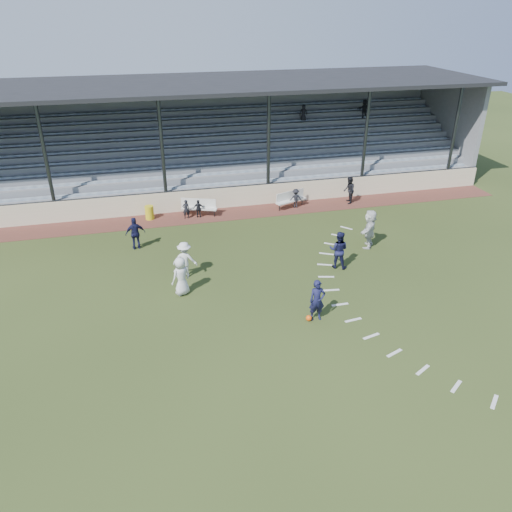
{
  "coord_description": "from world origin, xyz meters",
  "views": [
    {
      "loc": [
        -4.47,
        -15.59,
        10.82
      ],
      "look_at": [
        0.0,
        2.5,
        1.3
      ],
      "focal_mm": 35.0,
      "sensor_mm": 36.0,
      "label": 1
    }
  ],
  "objects_px": {
    "trash_bin": "(149,213)",
    "player_navy_lead": "(317,300)",
    "bench_right": "(290,198)",
    "player_white_lead": "(181,276)",
    "official": "(349,190)",
    "football": "(309,318)",
    "bench_left": "(199,206)"
  },
  "relations": [
    {
      "from": "trash_bin",
      "to": "player_white_lead",
      "type": "relative_size",
      "value": 0.46
    },
    {
      "from": "bench_right",
      "to": "official",
      "type": "height_order",
      "value": "official"
    },
    {
      "from": "football",
      "to": "player_white_lead",
      "type": "distance_m",
      "value": 5.49
    },
    {
      "from": "official",
      "to": "football",
      "type": "bearing_deg",
      "value": -13.66
    },
    {
      "from": "bench_right",
      "to": "player_white_lead",
      "type": "xyz_separation_m",
      "value": [
        -7.28,
        -8.28,
        0.25
      ]
    },
    {
      "from": "official",
      "to": "player_white_lead",
      "type": "bearing_deg",
      "value": -37.28
    },
    {
      "from": "trash_bin",
      "to": "football",
      "type": "bearing_deg",
      "value": -65.31
    },
    {
      "from": "football",
      "to": "player_white_lead",
      "type": "bearing_deg",
      "value": 144.87
    },
    {
      "from": "trash_bin",
      "to": "football",
      "type": "relative_size",
      "value": 3.33
    },
    {
      "from": "player_white_lead",
      "to": "player_navy_lead",
      "type": "height_order",
      "value": "player_white_lead"
    },
    {
      "from": "bench_left",
      "to": "player_navy_lead",
      "type": "distance_m",
      "value": 11.78
    },
    {
      "from": "bench_left",
      "to": "bench_right",
      "type": "relative_size",
      "value": 1.0
    },
    {
      "from": "player_white_lead",
      "to": "trash_bin",
      "type": "bearing_deg",
      "value": -113.5
    },
    {
      "from": "trash_bin",
      "to": "player_white_lead",
      "type": "distance_m",
      "value": 8.46
    },
    {
      "from": "bench_right",
      "to": "trash_bin",
      "type": "xyz_separation_m",
      "value": [
        -8.14,
        0.13,
        -0.18
      ]
    },
    {
      "from": "trash_bin",
      "to": "player_navy_lead",
      "type": "relative_size",
      "value": 0.46
    },
    {
      "from": "trash_bin",
      "to": "official",
      "type": "relative_size",
      "value": 0.48
    },
    {
      "from": "player_white_lead",
      "to": "player_navy_lead",
      "type": "xyz_separation_m",
      "value": [
        4.76,
        -3.09,
        -0.0
      ]
    },
    {
      "from": "bench_left",
      "to": "official",
      "type": "bearing_deg",
      "value": 19.37
    },
    {
      "from": "bench_left",
      "to": "trash_bin",
      "type": "relative_size",
      "value": 2.63
    },
    {
      "from": "football",
      "to": "trash_bin",
      "type": "bearing_deg",
      "value": 114.69
    },
    {
      "from": "bench_left",
      "to": "bench_right",
      "type": "height_order",
      "value": "same"
    },
    {
      "from": "bench_left",
      "to": "football",
      "type": "distance_m",
      "value": 11.76
    },
    {
      "from": "player_navy_lead",
      "to": "official",
      "type": "relative_size",
      "value": 1.04
    },
    {
      "from": "bench_right",
      "to": "player_navy_lead",
      "type": "relative_size",
      "value": 1.21
    },
    {
      "from": "bench_right",
      "to": "trash_bin",
      "type": "distance_m",
      "value": 8.14
    },
    {
      "from": "bench_left",
      "to": "official",
      "type": "height_order",
      "value": "official"
    },
    {
      "from": "bench_left",
      "to": "trash_bin",
      "type": "xyz_separation_m",
      "value": [
        -2.75,
        0.07,
        -0.18
      ]
    },
    {
      "from": "official",
      "to": "player_navy_lead",
      "type": "bearing_deg",
      "value": -12.56
    },
    {
      "from": "trash_bin",
      "to": "player_navy_lead",
      "type": "height_order",
      "value": "player_navy_lead"
    },
    {
      "from": "bench_right",
      "to": "player_white_lead",
      "type": "bearing_deg",
      "value": -152.34
    },
    {
      "from": "football",
      "to": "official",
      "type": "relative_size",
      "value": 0.14
    }
  ]
}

